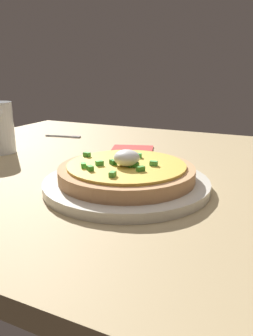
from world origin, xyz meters
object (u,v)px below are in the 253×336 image
(fork, at_px, (66,136))
(napkin, at_px, (132,150))
(pizza, at_px, (126,171))
(plate, at_px, (126,183))

(fork, distance_m, napkin, 0.27)
(pizza, bearing_deg, napkin, 112.15)
(napkin, bearing_deg, pizza, -67.85)
(plate, distance_m, pizza, 0.02)
(pizza, height_order, fork, pizza)
(pizza, relative_size, fork, 2.09)
(pizza, distance_m, fork, 0.48)
(napkin, bearing_deg, plate, -67.84)
(plate, relative_size, napkin, 2.77)
(plate, height_order, pizza, pizza)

